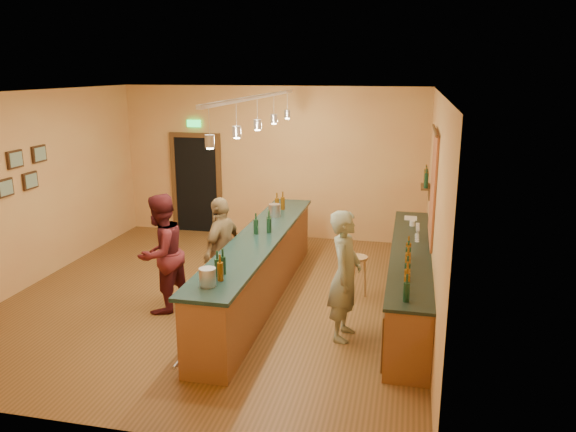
% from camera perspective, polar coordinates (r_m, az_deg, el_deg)
% --- Properties ---
extents(floor, '(7.00, 7.00, 0.00)m').
position_cam_1_polar(floor, '(9.16, -6.99, -8.08)').
color(floor, brown).
rests_on(floor, ground).
extents(ceiling, '(6.50, 7.00, 0.02)m').
position_cam_1_polar(ceiling, '(8.46, -7.68, 12.35)').
color(ceiling, silver).
rests_on(ceiling, wall_back).
extents(wall_back, '(6.50, 0.02, 3.20)m').
position_cam_1_polar(wall_back, '(11.96, -1.68, 5.42)').
color(wall_back, '#D1884E').
rests_on(wall_back, floor).
extents(wall_front, '(6.50, 0.02, 3.20)m').
position_cam_1_polar(wall_front, '(5.64, -19.38, -6.18)').
color(wall_front, '#D1884E').
rests_on(wall_front, floor).
extents(wall_left, '(0.02, 7.00, 3.20)m').
position_cam_1_polar(wall_left, '(10.22, -24.76, 2.46)').
color(wall_left, '#D1884E').
rests_on(wall_left, floor).
extents(wall_right, '(0.02, 7.00, 3.20)m').
position_cam_1_polar(wall_right, '(8.18, 14.65, 0.58)').
color(wall_right, '#D1884E').
rests_on(wall_right, floor).
extents(doorway, '(1.15, 0.09, 2.48)m').
position_cam_1_polar(doorway, '(12.54, -9.26, 3.46)').
color(doorway, black).
rests_on(doorway, wall_back).
extents(tapestry, '(0.03, 1.40, 1.60)m').
position_cam_1_polar(tapestry, '(8.52, 14.54, 2.86)').
color(tapestry, maroon).
rests_on(tapestry, wall_right).
extents(bottle_shelf, '(0.17, 0.55, 0.54)m').
position_cam_1_polar(bottle_shelf, '(10.02, 13.89, 3.56)').
color(bottle_shelf, '#4C2A16').
rests_on(bottle_shelf, wall_right).
extents(back_counter, '(0.60, 4.55, 1.27)m').
position_cam_1_polar(back_counter, '(8.67, 12.28, -6.18)').
color(back_counter, brown).
rests_on(back_counter, floor).
extents(tasting_bar, '(0.73, 5.10, 1.38)m').
position_cam_1_polar(tasting_bar, '(8.75, -2.94, -4.84)').
color(tasting_bar, brown).
rests_on(tasting_bar, floor).
extents(pendant_track, '(0.11, 4.60, 0.50)m').
position_cam_1_polar(pendant_track, '(8.26, -3.14, 10.89)').
color(pendant_track, silver).
rests_on(pendant_track, ceiling).
extents(bartender, '(0.49, 0.68, 1.77)m').
position_cam_1_polar(bartender, '(7.50, 5.81, -6.03)').
color(bartender, gray).
rests_on(bartender, floor).
extents(customer_a, '(0.88, 1.02, 1.79)m').
position_cam_1_polar(customer_a, '(8.51, -12.78, -3.73)').
color(customer_a, '#59191E').
rests_on(customer_a, floor).
extents(customer_b, '(0.59, 1.04, 1.67)m').
position_cam_1_polar(customer_b, '(8.71, -6.69, -3.44)').
color(customer_b, '#997A51').
rests_on(customer_b, floor).
extents(bar_stool, '(0.33, 0.33, 0.68)m').
position_cam_1_polar(bar_stool, '(8.95, 7.04, -4.99)').
color(bar_stool, '#9A6B45').
rests_on(bar_stool, floor).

